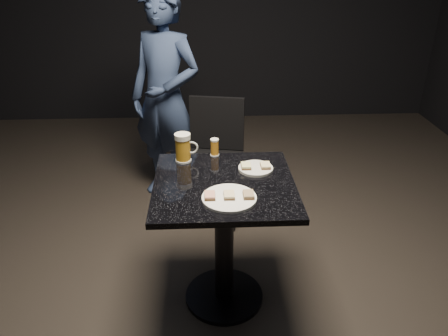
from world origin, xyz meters
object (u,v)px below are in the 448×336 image
Objects in this scene: plate_large at (229,198)px; plate_small at (256,168)px; table at (224,223)px; patron at (166,99)px; beer_tumbler at (215,147)px; beer_mug at (183,148)px; chair at (215,152)px.

plate_small is at bearing 62.20° from plate_large.
plate_small is at bearing 37.47° from table.
patron is 16.20× the size of beer_tumbler.
plate_large is 1.44m from patron.
plate_small is 0.41m from beer_mug.
chair is (0.18, 0.66, -0.33)m from beer_mug.
plate_small is at bearing -18.06° from beer_mug.
beer_mug is (0.17, -0.96, 0.04)m from patron.
patron is at bearing 107.10° from table.
beer_tumbler is at bearing 96.29° from plate_large.
beer_mug is at bearing 129.21° from table.
chair reaches higher than plate_large.
table is (-0.02, 0.16, -0.25)m from plate_large.
beer_mug reaches higher than chair.
table is 0.87× the size of chair.
plate_large is 0.34× the size of table.
table is at bearing -88.46° from chair.
beer_tumbler is at bearing 20.87° from beer_mug.
plate_small is 0.11× the size of patron.
table is (0.38, -1.22, -0.29)m from patron.
patron is at bearing 138.90° from chair.
chair reaches higher than plate_small.
plate_small is 1.15× the size of beer_mug.
beer_mug is 1.61× the size of beer_tumbler.
beer_mug is (-0.38, 0.12, 0.07)m from plate_small.
plate_small is 0.85m from chair.
beer_tumbler reaches higher than plate_large.
patron reaches higher than plate_large.
plate_large reaches higher than table.
chair is (-0.02, 0.91, -0.01)m from table.
chair is at bearing 74.43° from beer_mug.
plate_small is 0.24× the size of table.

